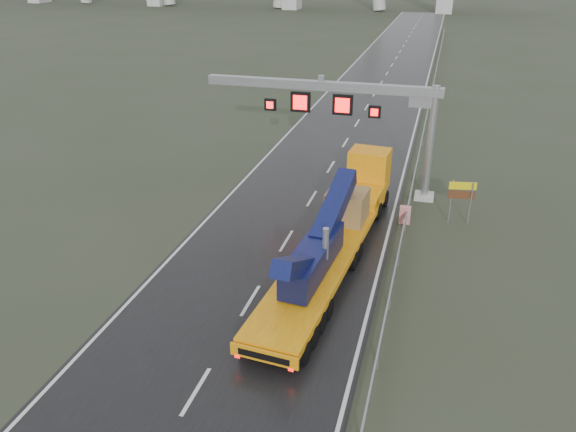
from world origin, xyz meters
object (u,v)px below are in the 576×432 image
(heavy_haul_truck, at_px, (341,221))
(striped_barrier, at_px, (405,215))
(exit_sign_pair, at_px, (462,194))
(sign_gantry, at_px, (354,107))

(heavy_haul_truck, height_order, striped_barrier, heavy_haul_truck)
(heavy_haul_truck, height_order, exit_sign_pair, heavy_haul_truck)
(exit_sign_pair, relative_size, striped_barrier, 2.46)
(exit_sign_pair, height_order, striped_barrier, exit_sign_pair)
(sign_gantry, bearing_deg, exit_sign_pair, -24.54)
(heavy_haul_truck, distance_m, striped_barrier, 5.15)
(heavy_haul_truck, distance_m, exit_sign_pair, 7.75)
(sign_gantry, height_order, exit_sign_pair, sign_gantry)
(sign_gantry, bearing_deg, heavy_haul_truck, -83.97)
(sign_gantry, distance_m, heavy_haul_truck, 8.97)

